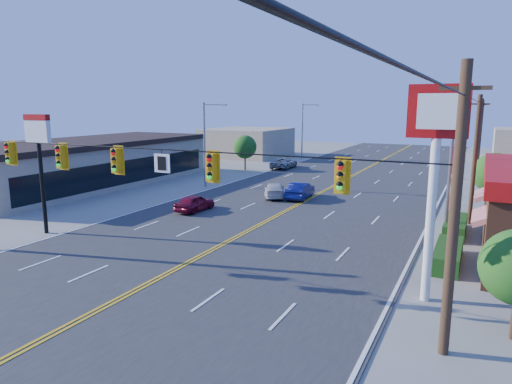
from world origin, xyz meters
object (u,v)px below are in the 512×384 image
at_px(signal_span, 137,175).
at_px(pizza_hut_sign, 39,149).
at_px(kfc_pylon, 436,150).
at_px(car_white, 274,191).
at_px(car_magenta, 195,203).
at_px(car_blue, 300,191).
at_px(car_silver, 284,163).

height_order(signal_span, pizza_hut_sign, signal_span).
xyz_separation_m(kfc_pylon, car_white, (-13.89, 16.14, -5.44)).
bearing_deg(car_magenta, car_blue, -122.30).
height_order(kfc_pylon, car_silver, kfc_pylon).
distance_m(signal_span, car_white, 20.77).
xyz_separation_m(signal_span, car_white, (-2.77, 20.14, -4.28)).
bearing_deg(pizza_hut_sign, car_blue, 58.27).
bearing_deg(pizza_hut_sign, car_magenta, 60.88).
xyz_separation_m(pizza_hut_sign, car_white, (8.11, 16.14, -4.58)).
height_order(car_white, car_silver, car_silver).
bearing_deg(car_silver, kfc_pylon, 119.42).
distance_m(signal_span, car_silver, 38.53).
height_order(signal_span, car_blue, signal_span).
bearing_deg(signal_span, car_white, 97.84).
xyz_separation_m(kfc_pylon, car_magenta, (-17.06, 8.88, -5.43)).
distance_m(kfc_pylon, car_blue, 21.02).
distance_m(signal_span, car_blue, 21.03).
distance_m(kfc_pylon, pizza_hut_sign, 22.02).
xyz_separation_m(car_magenta, car_white, (3.16, 7.26, -0.01)).
xyz_separation_m(pizza_hut_sign, car_silver, (1.74, 33.19, -4.51)).
height_order(kfc_pylon, car_white, kfc_pylon).
xyz_separation_m(kfc_pylon, car_blue, (-11.74, 16.60, -5.36)).
xyz_separation_m(kfc_pylon, pizza_hut_sign, (-22.00, 0.00, -0.86)).
bearing_deg(car_blue, car_white, 7.51).
bearing_deg(car_silver, signal_span, 101.83).
distance_m(car_blue, car_silver, 18.66).
relative_size(pizza_hut_sign, car_magenta, 1.91).
distance_m(car_magenta, car_white, 7.92).
distance_m(pizza_hut_sign, car_white, 18.63).
bearing_deg(car_magenta, car_silver, -80.24).
relative_size(kfc_pylon, pizza_hut_sign, 1.24).
bearing_deg(car_blue, kfc_pylon, 120.68).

